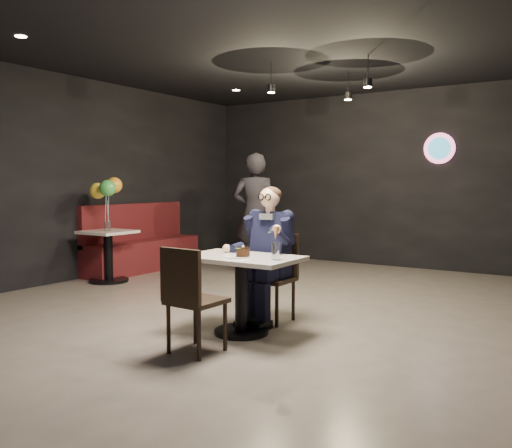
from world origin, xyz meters
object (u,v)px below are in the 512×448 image
Objects in this scene: seated_man at (271,253)px; booth_bench at (142,237)px; chair_far at (271,278)px; side_table at (108,254)px; balloon_vase at (108,226)px; passerby at (255,213)px; sundae_glass at (275,251)px; chair_near at (197,299)px; main_table at (241,295)px.

seated_man is 3.84m from booth_bench.
side_table is (-3.17, 0.65, -0.05)m from chair_far.
seated_man is at bearing -25.40° from booth_bench.
balloon_vase is 0.08× the size of passerby.
passerby is at bearing 52.78° from side_table.
chair_far is 0.26m from seated_man.
booth_bench is 1.05m from side_table.
booth_bench is 1.08m from balloon_vase.
sundae_glass is at bearing 96.63° from passerby.
chair_near is 0.42× the size of booth_bench.
passerby is at bearing 52.78° from balloon_vase.
passerby is (-1.80, 2.45, 0.49)m from chair_far.
chair_near is 3.69m from balloon_vase.
seated_man is 9.09× the size of sundae_glass.
chair_far reaches higher than balloon_vase.
chair_near is at bearing -30.47° from balloon_vase.
chair_near is 4.50m from booth_bench.
sundae_glass is 3.75m from passerby.
main_table is 4.11m from booth_bench.
chair_near is (0.00, -0.67, 0.09)m from main_table.
seated_man is 10.02× the size of balloon_vase.
chair_near reaches higher than balloon_vase.
side_table is at bearing 168.46° from chair_far.
balloon_vase is (-3.17, 1.86, 0.36)m from chair_near.
main_table is 1.20× the size of chair_far.
chair_near reaches higher than sundae_glass.
main_table is 1.20× the size of chair_near.
sundae_glass is 1.10× the size of balloon_vase.
booth_bench reaches higher than chair_far.
booth_bench is at bearing 150.00° from sundae_glass.
balloon_vase reaches higher than main_table.
main_table is 0.67m from chair_near.
side_table is at bearing -73.30° from booth_bench.
side_table is at bearing 0.00° from balloon_vase.
seated_man is 3.05m from passerby.
side_table reaches higher than main_table.
main_table is at bearing -32.36° from booth_bench.
main_table is at bearing 92.21° from chair_near.
passerby is (-1.80, 3.00, 0.58)m from main_table.
main_table is at bearing 174.68° from sundae_glass.
passerby is at bearing 126.21° from seated_man.
main_table is at bearing 91.65° from passerby.
chair_near is 1.24m from seated_man.
side_table is 0.41m from balloon_vase.
chair_far is at bearing 90.00° from main_table.
passerby is (-1.80, 3.67, 0.49)m from chair_near.
sundae_glass is at bearing -55.60° from chair_far.
balloon_vase is at bearing 159.30° from main_table.
booth_bench reaches higher than balloon_vase.
sundae_glass is 4.48m from booth_bench.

